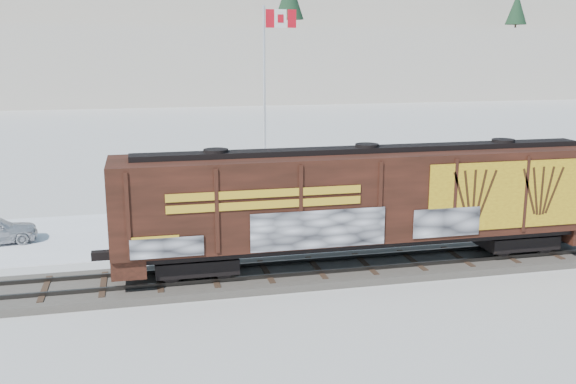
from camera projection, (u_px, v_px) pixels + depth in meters
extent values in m
plane|color=white|center=(266.00, 278.00, 24.55)|extent=(500.00, 500.00, 0.00)
cube|color=#59544C|center=(266.00, 275.00, 24.52)|extent=(50.00, 3.40, 0.28)
cube|color=#33302D|center=(270.00, 276.00, 23.79)|extent=(50.00, 0.10, 0.15)
cube|color=#33302D|center=(262.00, 264.00, 25.16)|extent=(50.00, 0.10, 0.15)
cube|color=white|center=(237.00, 227.00, 31.68)|extent=(40.00, 8.00, 0.03)
cube|color=white|center=(162.00, 64.00, 113.54)|extent=(360.00, 40.00, 12.00)
cube|color=white|center=(156.00, 33.00, 140.75)|extent=(360.00, 40.00, 24.00)
cube|color=white|center=(151.00, 15.00, 172.82)|extent=(360.00, 50.00, 35.00)
cone|color=black|center=(517.00, 9.00, 127.67)|extent=(4.20, 4.20, 6.15)
cube|color=black|center=(196.00, 262.00, 23.77)|extent=(3.00, 2.00, 0.90)
cube|color=black|center=(514.00, 238.00, 26.69)|extent=(3.00, 2.00, 0.90)
cylinder|color=black|center=(171.00, 271.00, 22.82)|extent=(0.90, 0.12, 0.90)
cube|color=black|center=(365.00, 237.00, 25.11)|extent=(19.18, 2.40, 0.25)
cube|color=#3E1910|center=(366.00, 193.00, 24.73)|extent=(19.18, 3.00, 3.23)
cube|color=black|center=(367.00, 149.00, 24.36)|extent=(17.65, 0.90, 0.20)
cube|color=gold|center=(508.00, 195.00, 24.41)|extent=(6.52, 0.03, 2.62)
cube|color=gold|center=(266.00, 199.00, 22.26)|extent=(6.90, 0.02, 0.70)
cube|color=silver|center=(319.00, 229.00, 22.94)|extent=(4.99, 0.03, 1.40)
cylinder|color=silver|center=(265.00, 197.00, 37.71)|extent=(0.90, 0.90, 0.20)
cylinder|color=silver|center=(265.00, 105.00, 36.54)|extent=(0.14, 0.14, 10.95)
cube|color=red|center=(270.00, 18.00, 35.57)|extent=(0.50, 0.07, 1.00)
cube|color=white|center=(281.00, 19.00, 35.71)|extent=(0.70, 0.09, 1.00)
cube|color=red|center=(292.00, 19.00, 35.85)|extent=(0.50, 0.07, 1.00)
imported|color=white|center=(309.00, 201.00, 33.22)|extent=(5.37, 3.21, 1.67)
imported|color=#22252A|center=(348.00, 208.00, 32.59)|extent=(4.83, 2.64, 1.33)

